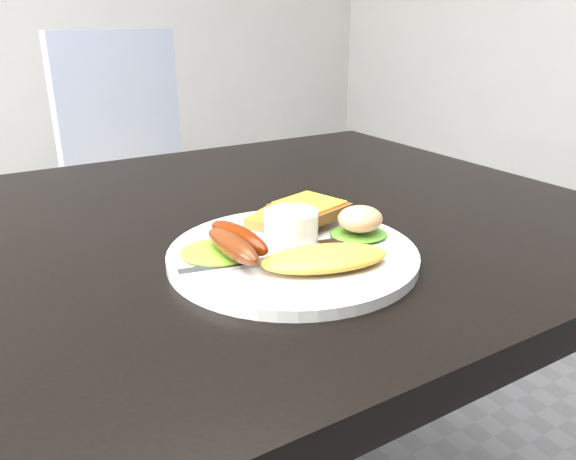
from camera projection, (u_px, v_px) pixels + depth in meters
name	position (u px, v px, depth m)	size (l,w,h in m)	color
dining_table	(167.00, 245.00, 0.71)	(1.20, 0.80, 0.04)	black
dining_chair	(146.00, 204.00, 1.76)	(0.43, 0.43, 0.05)	#A28055
person	(156.00, 129.00, 1.12)	(0.57, 0.38, 1.58)	navy
plate	(293.00, 255.00, 0.62)	(0.27, 0.27, 0.01)	white
lettuce_left	(220.00, 251.00, 0.60)	(0.09, 0.08, 0.01)	#44951B
lettuce_right	(359.00, 234.00, 0.65)	(0.07, 0.06, 0.01)	olive
omelette	(325.00, 258.00, 0.57)	(0.13, 0.06, 0.02)	gold
sausage_a	(232.00, 246.00, 0.57)	(0.02, 0.10, 0.02)	#5C2513
sausage_b	(239.00, 237.00, 0.60)	(0.03, 0.10, 0.03)	#682500
ramekin	(291.00, 226.00, 0.63)	(0.06, 0.06, 0.04)	white
toast_a	(287.00, 220.00, 0.69)	(0.08, 0.08, 0.01)	olive
toast_b	(310.00, 209.00, 0.69)	(0.07, 0.07, 0.01)	brown
potato_salad	(360.00, 219.00, 0.64)	(0.05, 0.05, 0.03)	#C6BD84
fork	(257.00, 262.00, 0.58)	(0.16, 0.01, 0.00)	#ADAFB7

